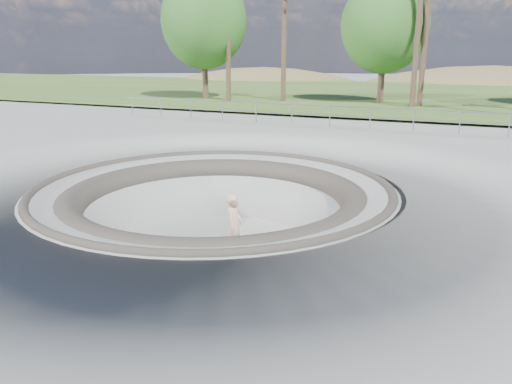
# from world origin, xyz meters

# --- Properties ---
(ground) EXTENTS (180.00, 180.00, 0.00)m
(ground) POSITION_xyz_m (0.00, 0.00, 0.00)
(ground) COLOR gray
(ground) RESTS_ON ground
(skate_bowl) EXTENTS (14.00, 14.00, 4.10)m
(skate_bowl) POSITION_xyz_m (0.00, 0.00, -1.83)
(skate_bowl) COLOR gray
(skate_bowl) RESTS_ON ground
(grass_strip) EXTENTS (180.00, 36.00, 0.12)m
(grass_strip) POSITION_xyz_m (0.00, 34.00, 0.22)
(grass_strip) COLOR #416026
(grass_strip) RESTS_ON ground
(distant_hills) EXTENTS (103.20, 45.00, 28.60)m
(distant_hills) POSITION_xyz_m (3.78, 57.17, -7.02)
(distant_hills) COLOR olive
(distant_hills) RESTS_ON ground
(safety_railing) EXTENTS (25.00, 0.06, 1.03)m
(safety_railing) POSITION_xyz_m (0.00, 12.00, 0.69)
(safety_railing) COLOR gray
(safety_railing) RESTS_ON ground
(skateboard) EXTENTS (0.83, 0.52, 0.08)m
(skateboard) POSITION_xyz_m (0.97, -0.65, -1.83)
(skateboard) COLOR #9B5B3E
(skateboard) RESTS_ON ground
(skater) EXTENTS (0.53, 0.73, 1.86)m
(skater) POSITION_xyz_m (0.97, -0.65, -0.89)
(skater) COLOR beige
(skater) RESTS_ON skateboard
(bushy_tree_left) EXTENTS (6.58, 5.99, 9.50)m
(bushy_tree_left) POSITION_xyz_m (-12.93, 22.40, 6.06)
(bushy_tree_left) COLOR brown
(bushy_tree_left) RESTS_ON ground
(bushy_tree_mid) EXTENTS (6.00, 5.45, 8.65)m
(bushy_tree_mid) POSITION_xyz_m (0.19, 24.30, 5.54)
(bushy_tree_mid) COLOR brown
(bushy_tree_mid) RESTS_ON ground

